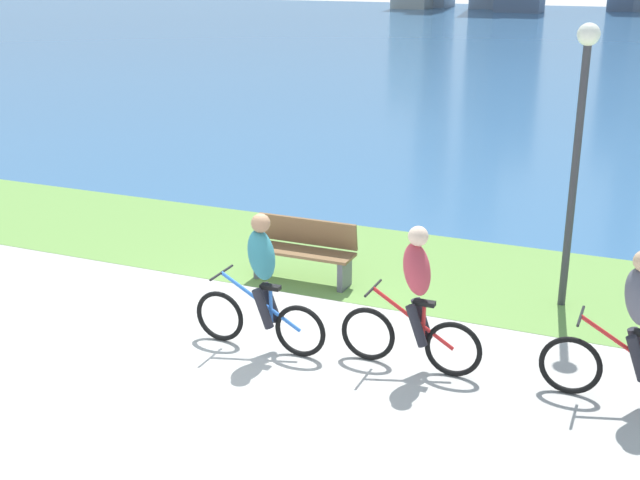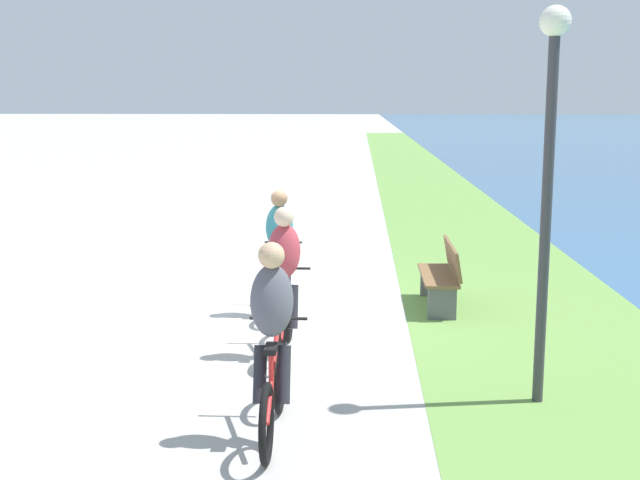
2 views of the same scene
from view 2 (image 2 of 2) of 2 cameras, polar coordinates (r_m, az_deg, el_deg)
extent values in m
plane|color=#B2AFA8|center=(11.18, -3.17, -4.90)|extent=(300.00, 300.00, 0.00)
cube|color=#6B9947|center=(11.35, 14.16, -4.95)|extent=(120.00, 3.22, 0.01)
torus|color=black|center=(11.44, -2.55, -2.92)|extent=(0.64, 0.06, 0.64)
torus|color=black|center=(10.41, -3.08, -4.20)|extent=(0.64, 0.06, 0.64)
cylinder|color=blue|center=(10.84, -2.83, -2.10)|extent=(1.03, 0.04, 0.61)
cylinder|color=blue|center=(10.72, -2.89, -2.51)|extent=(0.04, 0.04, 0.47)
cube|color=black|center=(10.67, -2.90, -1.18)|extent=(0.24, 0.10, 0.05)
cylinder|color=black|center=(11.28, -2.59, -0.16)|extent=(0.03, 0.52, 0.03)
ellipsoid|color=teal|center=(10.71, -2.87, 0.92)|extent=(0.40, 0.36, 0.65)
sphere|color=#A57A59|center=(10.66, -2.88, 2.94)|extent=(0.22, 0.22, 0.22)
cylinder|color=#26262D|center=(10.78, -3.40, -2.37)|extent=(0.27, 0.11, 0.49)
cylinder|color=#26262D|center=(10.76, -2.34, -2.39)|extent=(0.27, 0.11, 0.49)
torus|color=black|center=(9.67, -2.20, -5.27)|extent=(0.65, 0.06, 0.65)
torus|color=black|center=(8.72, -2.76, -6.97)|extent=(0.65, 0.06, 0.65)
cylinder|color=red|center=(9.09, -2.49, -4.38)|extent=(0.97, 0.04, 0.61)
cylinder|color=red|center=(8.99, -2.56, -4.88)|extent=(0.04, 0.04, 0.47)
cube|color=black|center=(8.92, -2.57, -3.29)|extent=(0.24, 0.10, 0.05)
cylinder|color=black|center=(9.49, -2.25, -2.00)|extent=(0.03, 0.52, 0.03)
ellipsoid|color=#BF3F4C|center=(8.94, -2.53, -0.77)|extent=(0.40, 0.36, 0.65)
sphere|color=beige|center=(8.88, -2.55, 1.64)|extent=(0.22, 0.22, 0.22)
cylinder|color=#26262D|center=(9.04, -3.17, -4.69)|extent=(0.27, 0.11, 0.49)
cylinder|color=#26262D|center=(9.02, -1.90, -4.71)|extent=(0.27, 0.11, 0.49)
torus|color=black|center=(7.54, -2.86, -9.66)|extent=(0.66, 0.06, 0.66)
torus|color=black|center=(6.55, -3.78, -12.76)|extent=(0.66, 0.06, 0.66)
cylinder|color=red|center=(6.92, -3.33, -8.94)|extent=(1.04, 0.04, 0.62)
cylinder|color=red|center=(6.81, -3.44, -9.70)|extent=(0.04, 0.04, 0.48)
cube|color=black|center=(6.73, -3.46, -7.62)|extent=(0.24, 0.10, 0.05)
cylinder|color=black|center=(7.32, -2.93, -5.52)|extent=(0.03, 0.52, 0.03)
ellipsoid|color=#595966|center=(6.73, -3.40, -4.26)|extent=(0.40, 0.36, 0.65)
sphere|color=#D8AD84|center=(6.64, -3.43, -1.08)|extent=(0.22, 0.22, 0.22)
cylinder|color=#26262D|center=(6.86, -4.24, -9.38)|extent=(0.27, 0.11, 0.49)
cylinder|color=#26262D|center=(6.84, -2.55, -9.43)|extent=(0.27, 0.11, 0.49)
cube|color=brown|center=(11.31, 8.27, -2.48)|extent=(1.50, 0.45, 0.04)
cube|color=brown|center=(11.28, 9.28, -1.24)|extent=(1.50, 0.11, 0.40)
cube|color=#595960|center=(10.73, 8.57, -4.39)|extent=(0.08, 0.37, 0.45)
cube|color=#595960|center=(11.99, 7.95, -2.87)|extent=(0.08, 0.37, 0.45)
cylinder|color=#38383D|center=(7.75, 15.56, 1.09)|extent=(0.10, 0.10, 3.42)
sphere|color=white|center=(7.69, 16.20, 14.55)|extent=(0.28, 0.28, 0.28)
camera|label=1|loc=(11.10, -53.11, 14.05)|focal=46.45mm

